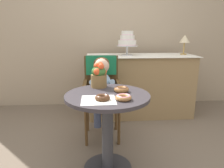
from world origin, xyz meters
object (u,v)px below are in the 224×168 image
object	(u,v)px
flower_vase	(99,75)
table_lamp	(185,40)
donut_front	(102,97)
donut_side	(121,89)
seated_child	(102,83)
donut_mid	(123,97)
cafe_table	(108,118)
tiered_cake_stand	(127,41)
wicker_chair	(102,83)

from	to	relation	value
flower_vase	table_lamp	world-z (taller)	table_lamp
donut_front	donut_side	xyz separation A→B (m)	(0.17, 0.22, 0.00)
donut_front	donut_side	world-z (taller)	donut_side
seated_child	donut_mid	distance (m)	0.72
cafe_table	flower_vase	bearing A→B (deg)	105.59
donut_front	tiered_cake_stand	xyz separation A→B (m)	(0.39, 1.45, 0.37)
cafe_table	table_lamp	bearing A→B (deg)	48.10
seated_child	donut_side	distance (m)	0.51
tiered_cake_stand	table_lamp	world-z (taller)	tiered_cake_stand
wicker_chair	flower_vase	distance (m)	0.50
seated_child	tiered_cake_stand	distance (m)	0.95
wicker_chair	tiered_cake_stand	world-z (taller)	tiered_cake_stand
flower_vase	tiered_cake_stand	size ratio (longest dim) A/B	0.69
seated_child	donut_front	world-z (taller)	seated_child
wicker_chair	donut_mid	world-z (taller)	wicker_chair
wicker_chair	tiered_cake_stand	bearing A→B (deg)	59.01
seated_child	donut_side	world-z (taller)	seated_child
seated_child	donut_mid	bearing A→B (deg)	-77.81
cafe_table	flower_vase	size ratio (longest dim) A/B	3.02
wicker_chair	table_lamp	bearing A→B (deg)	28.83
wicker_chair	donut_side	bearing A→B (deg)	-74.32
donut_mid	tiered_cake_stand	xyz separation A→B (m)	(0.23, 1.46, 0.37)
cafe_table	seated_child	bearing A→B (deg)	93.60
wicker_chair	flower_vase	world-z (taller)	flower_vase
donut_mid	donut_front	bearing A→B (deg)	178.33
flower_vase	donut_side	bearing A→B (deg)	-42.27
wicker_chair	table_lamp	size ratio (longest dim) A/B	3.35
donut_side	flower_vase	xyz separation A→B (m)	(-0.19, 0.18, 0.09)
flower_vase	donut_mid	bearing A→B (deg)	-65.16
cafe_table	donut_side	world-z (taller)	donut_side
cafe_table	flower_vase	world-z (taller)	flower_vase
wicker_chair	seated_child	xyz separation A→B (m)	(-0.00, -0.16, 0.04)
donut_mid	tiered_cake_stand	bearing A→B (deg)	80.94
tiered_cake_stand	table_lamp	bearing A→B (deg)	2.37
cafe_table	table_lamp	size ratio (longest dim) A/B	2.53
wicker_chair	donut_side	distance (m)	0.66
donut_mid	donut_side	xyz separation A→B (m)	(0.01, 0.22, 0.00)
donut_front	donut_mid	world-z (taller)	donut_front
seated_child	table_lamp	size ratio (longest dim) A/B	2.55
donut_front	table_lamp	distance (m)	1.97
seated_child	donut_side	size ratio (longest dim) A/B	5.54
donut_side	tiered_cake_stand	bearing A→B (deg)	79.77
donut_front	table_lamp	size ratio (longest dim) A/B	0.41
donut_side	tiered_cake_stand	distance (m)	1.31
donut_front	table_lamp	bearing A→B (deg)	50.11
cafe_table	seated_child	xyz separation A→B (m)	(-0.03, 0.54, 0.17)
donut_mid	flower_vase	world-z (taller)	flower_vase
donut_front	table_lamp	xyz separation A→B (m)	(1.24, 1.49, 0.37)
donut_mid	donut_side	distance (m)	0.22
seated_child	donut_front	bearing A→B (deg)	-90.91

